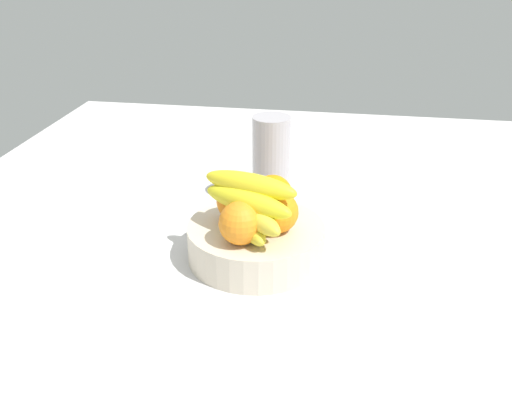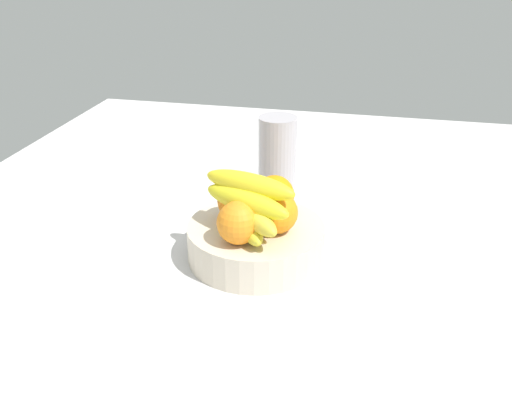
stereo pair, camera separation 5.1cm
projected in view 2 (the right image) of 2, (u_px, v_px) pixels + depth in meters
ground_plane at (242, 258)px, 106.58cm from camera, size 180.00×140.00×3.00cm
fruit_bowl at (256, 242)px, 102.51cm from camera, size 24.28×24.28×6.43cm
orange_front_left at (274, 195)px, 103.84cm from camera, size 7.27×7.27×7.27cm
orange_front_right at (238, 201)px, 101.58cm from camera, size 7.27×7.27×7.27cm
orange_center at (239, 223)px, 94.25cm from camera, size 7.27×7.27×7.27cm
orange_back_left at (277, 212)px, 97.59cm from camera, size 7.27×7.27×7.27cm
banana_bunch at (247, 205)px, 96.37cm from camera, size 17.47×17.40×10.60cm
thermos_tumbler at (277, 162)px, 119.93cm from camera, size 7.84×7.84×19.12cm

